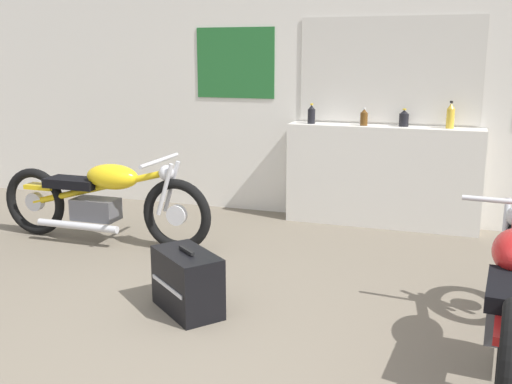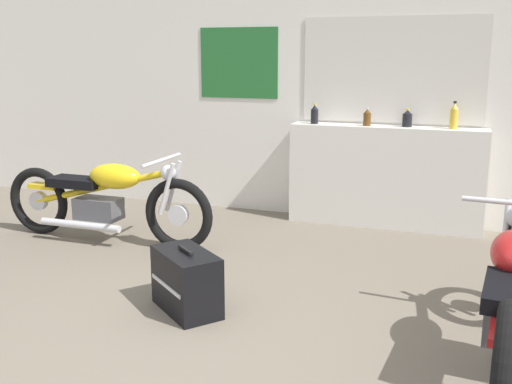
{
  "view_description": "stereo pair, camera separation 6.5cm",
  "coord_description": "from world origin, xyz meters",
  "views": [
    {
      "loc": [
        1.28,
        -2.53,
        1.62
      ],
      "look_at": [
        -0.01,
        1.26,
        0.7
      ],
      "focal_mm": 42.0,
      "sensor_mm": 36.0,
      "label": 1
    },
    {
      "loc": [
        1.34,
        -2.5,
        1.62
      ],
      "look_at": [
        -0.01,
        1.26,
        0.7
      ],
      "focal_mm": 42.0,
      "sensor_mm": 36.0,
      "label": 2
    }
  ],
  "objects": [
    {
      "name": "bottle_right_center",
      "position": [
        1.2,
        3.18,
        1.07
      ],
      "size": [
        0.07,
        0.07,
        0.25
      ],
      "color": "gold",
      "rests_on": "sill_counter"
    },
    {
      "name": "bottle_center",
      "position": [
        0.79,
        3.2,
        1.04
      ],
      "size": [
        0.09,
        0.09,
        0.17
      ],
      "color": "black",
      "rests_on": "sill_counter"
    },
    {
      "name": "bottle_left_center",
      "position": [
        0.42,
        3.15,
        1.04
      ],
      "size": [
        0.07,
        0.07,
        0.17
      ],
      "color": "#5B3814",
      "rests_on": "sill_counter"
    },
    {
      "name": "ground_plane",
      "position": [
        0.0,
        0.0,
        0.0
      ],
      "size": [
        24.0,
        24.0,
        0.0
      ],
      "primitive_type": "plane",
      "color": "#706656"
    },
    {
      "name": "sill_counter",
      "position": [
        0.61,
        3.16,
        0.48
      ],
      "size": [
        1.82,
        0.28,
        0.96
      ],
      "color": "silver",
      "rests_on": "ground_plane"
    },
    {
      "name": "motorcycle_red",
      "position": [
        1.61,
        0.68,
        0.39
      ],
      "size": [
        0.64,
        1.99,
        0.78
      ],
      "color": "black",
      "rests_on": "ground_plane"
    },
    {
      "name": "wall_back",
      "position": [
        0.03,
        3.34,
        1.4
      ],
      "size": [
        10.0,
        0.07,
        2.8
      ],
      "color": "silver",
      "rests_on": "ground_plane"
    },
    {
      "name": "bottle_leftmost",
      "position": [
        -0.08,
        3.15,
        1.05
      ],
      "size": [
        0.07,
        0.07,
        0.19
      ],
      "color": "black",
      "rests_on": "sill_counter"
    },
    {
      "name": "hard_case_black",
      "position": [
        -0.3,
        0.75,
        0.2
      ],
      "size": [
        0.58,
        0.54,
        0.42
      ],
      "color": "black",
      "rests_on": "ground_plane"
    },
    {
      "name": "motorcycle_yellow",
      "position": [
        -1.62,
        1.83,
        0.39
      ],
      "size": [
        2.05,
        0.64,
        0.78
      ],
      "color": "black",
      "rests_on": "ground_plane"
    }
  ]
}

